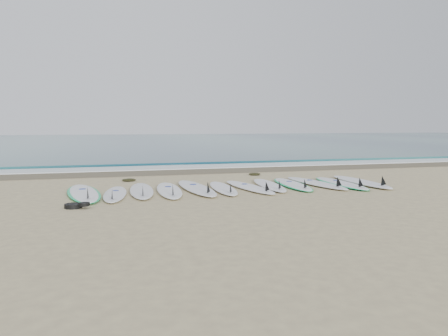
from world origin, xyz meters
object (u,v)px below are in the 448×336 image
object	(u,v)px
surfboard_11	(362,182)
surfboard_0	(84,193)
leash_coil	(76,206)
surfboard_6	(250,187)

from	to	relation	value
surfboard_11	surfboard_0	bearing A→B (deg)	-178.21
surfboard_0	leash_coil	size ratio (longest dim) A/B	6.28
leash_coil	surfboard_6	bearing A→B (deg)	19.40
surfboard_6	surfboard_11	distance (m)	3.14
surfboard_0	leash_coil	distance (m)	1.53
surfboard_6	leash_coil	size ratio (longest dim) A/B	5.54
surfboard_0	leash_coil	world-z (taller)	surfboard_0
surfboard_0	surfboard_11	world-z (taller)	surfboard_0
leash_coil	surfboard_11	bearing A→B (deg)	11.65
surfboard_6	surfboard_0	bearing A→B (deg)	171.35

